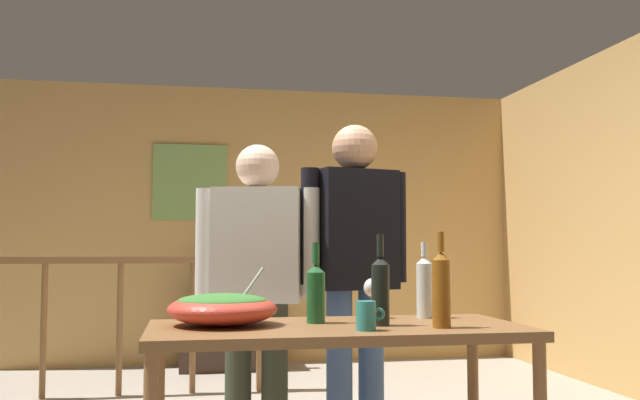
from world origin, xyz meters
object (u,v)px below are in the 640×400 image
(flat_screen_tv, at_px, (232,285))
(person_standing_right, at_px, (355,259))
(wine_bottle_clear, at_px, (424,286))
(mug_teal, at_px, (366,316))
(tv_console, at_px, (232,342))
(wine_bottle_green, at_px, (316,291))
(serving_table, at_px, (337,344))
(framed_picture, at_px, (190,182))
(person_standing_left, at_px, (257,274))
(salad_bowl, at_px, (223,307))
(wine_bottle_amber, at_px, (441,288))
(wine_bottle_dark, at_px, (380,289))
(wine_glass, at_px, (372,290))
(stair_railing, at_px, (177,306))

(flat_screen_tv, relative_size, person_standing_right, 0.40)
(wine_bottle_clear, bearing_deg, mug_teal, -131.88)
(flat_screen_tv, bearing_deg, mug_teal, -85.72)
(tv_console, height_order, wine_bottle_green, wine_bottle_green)
(person_standing_right, bearing_deg, wine_bottle_green, 49.36)
(serving_table, bearing_deg, wine_bottle_clear, 25.53)
(wine_bottle_green, bearing_deg, framed_picture, 97.82)
(mug_teal, distance_m, person_standing_left, 0.99)
(flat_screen_tv, xyz_separation_m, salad_bowl, (-0.24, -3.43, 0.09))
(flat_screen_tv, height_order, wine_bottle_amber, wine_bottle_amber)
(mug_teal, bearing_deg, person_standing_right, 79.23)
(wine_bottle_dark, bearing_deg, tv_console, 95.91)
(person_standing_left, bearing_deg, salad_bowl, 87.96)
(wine_glass, xyz_separation_m, person_standing_left, (-0.46, 0.49, 0.05))
(wine_bottle_dark, bearing_deg, wine_bottle_amber, -28.67)
(salad_bowl, relative_size, wine_bottle_green, 1.32)
(serving_table, relative_size, salad_bowl, 3.40)
(serving_table, height_order, salad_bowl, salad_bowl)
(mug_teal, height_order, person_standing_left, person_standing_left)
(tv_console, height_order, flat_screen_tv, flat_screen_tv)
(mug_teal, bearing_deg, wine_bottle_amber, 6.18)
(serving_table, bearing_deg, person_standing_left, 108.67)
(wine_bottle_clear, relative_size, person_standing_right, 0.20)
(serving_table, height_order, person_standing_left, person_standing_left)
(wine_bottle_dark, xyz_separation_m, wine_bottle_amber, (0.21, -0.11, 0.01))
(flat_screen_tv, xyz_separation_m, wine_bottle_amber, (0.58, -3.67, 0.17))
(framed_picture, xyz_separation_m, mug_teal, (0.65, -4.02, -0.85))
(flat_screen_tv, relative_size, wine_glass, 3.91)
(stair_railing, bearing_deg, wine_glass, -69.23)
(wine_bottle_green, xyz_separation_m, wine_bottle_clear, (0.50, 0.12, 0.01))
(wine_bottle_clear, relative_size, person_standing_left, 0.21)
(mug_teal, bearing_deg, wine_glass, 72.76)
(mug_teal, bearing_deg, framed_picture, 99.22)
(flat_screen_tv, distance_m, wine_bottle_clear, 3.36)
(serving_table, bearing_deg, person_standing_right, 71.33)
(flat_screen_tv, relative_size, serving_table, 0.46)
(stair_railing, relative_size, flat_screen_tv, 3.21)
(framed_picture, xyz_separation_m, flat_screen_tv, (0.38, -0.32, -0.93))
(serving_table, xyz_separation_m, salad_bowl, (-0.45, 0.07, 0.15))
(wine_bottle_amber, bearing_deg, person_standing_left, 124.73)
(wine_bottle_dark, bearing_deg, mug_teal, -122.55)
(wine_glass, bearing_deg, wine_bottle_amber, -67.65)
(salad_bowl, relative_size, wine_bottle_amber, 1.18)
(framed_picture, distance_m, wine_glass, 3.75)
(framed_picture, bearing_deg, stair_railing, -93.79)
(stair_railing, xyz_separation_m, wine_glass, (0.87, -2.30, 0.25))
(person_standing_left, bearing_deg, mug_teal, 123.41)
(wine_bottle_dark, xyz_separation_m, wine_bottle_clear, (0.27, 0.26, -0.00))
(framed_picture, distance_m, stair_railing, 1.64)
(wine_bottle_green, bearing_deg, wine_bottle_clear, 13.30)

